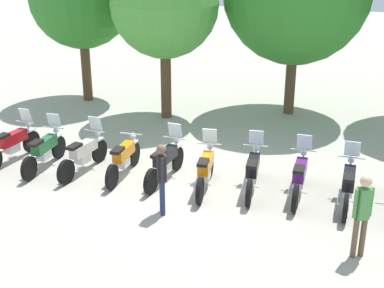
# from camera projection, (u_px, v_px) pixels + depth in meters

# --- Properties ---
(ground_plane) EXTENTS (80.00, 80.00, 0.00)m
(ground_plane) POSITION_uv_depth(u_px,v_px,m) (186.00, 184.00, 13.09)
(ground_plane) COLOR #ADA899
(motorcycle_0) EXTENTS (0.62, 2.19, 1.37)m
(motorcycle_0) POSITION_uv_depth(u_px,v_px,m) (13.00, 143.00, 14.32)
(motorcycle_0) COLOR black
(motorcycle_0) RESTS_ON ground_plane
(motorcycle_1) EXTENTS (0.62, 2.19, 1.37)m
(motorcycle_1) POSITION_uv_depth(u_px,v_px,m) (45.00, 150.00, 13.86)
(motorcycle_1) COLOR black
(motorcycle_1) RESTS_ON ground_plane
(motorcycle_2) EXTENTS (0.62, 2.19, 1.37)m
(motorcycle_2) POSITION_uv_depth(u_px,v_px,m) (84.00, 154.00, 13.63)
(motorcycle_2) COLOR black
(motorcycle_2) RESTS_ON ground_plane
(motorcycle_3) EXTENTS (0.62, 2.19, 0.99)m
(motorcycle_3) POSITION_uv_depth(u_px,v_px,m) (124.00, 158.00, 13.38)
(motorcycle_3) COLOR black
(motorcycle_3) RESTS_ON ground_plane
(motorcycle_4) EXTENTS (0.62, 2.19, 1.37)m
(motorcycle_4) POSITION_uv_depth(u_px,v_px,m) (165.00, 162.00, 13.12)
(motorcycle_4) COLOR black
(motorcycle_4) RESTS_ON ground_plane
(motorcycle_5) EXTENTS (0.62, 2.18, 1.37)m
(motorcycle_5) POSITION_uv_depth(u_px,v_px,m) (206.00, 169.00, 12.68)
(motorcycle_5) COLOR black
(motorcycle_5) RESTS_ON ground_plane
(motorcycle_6) EXTENTS (0.62, 2.19, 1.37)m
(motorcycle_6) POSITION_uv_depth(u_px,v_px,m) (253.00, 171.00, 12.57)
(motorcycle_6) COLOR black
(motorcycle_6) RESTS_ON ground_plane
(motorcycle_7) EXTENTS (0.62, 2.19, 1.37)m
(motorcycle_7) POSITION_uv_depth(u_px,v_px,m) (300.00, 176.00, 12.29)
(motorcycle_7) COLOR black
(motorcycle_7) RESTS_ON ground_plane
(motorcycle_8) EXTENTS (0.62, 2.19, 1.37)m
(motorcycle_8) POSITION_uv_depth(u_px,v_px,m) (348.00, 184.00, 11.87)
(motorcycle_8) COLOR black
(motorcycle_8) RESTS_ON ground_plane
(person_0) EXTENTS (0.38, 0.31, 1.71)m
(person_0) POSITION_uv_depth(u_px,v_px,m) (362.00, 210.00, 9.69)
(person_0) COLOR brown
(person_0) RESTS_ON ground_plane
(person_1) EXTENTS (0.29, 0.39, 1.65)m
(person_1) POSITION_uv_depth(u_px,v_px,m) (162.00, 174.00, 11.32)
(person_1) COLOR #232D4C
(person_1) RESTS_ON ground_plane
(tree_1) EXTENTS (3.57, 3.57, 5.65)m
(tree_1) POSITION_uv_depth(u_px,v_px,m) (165.00, 4.00, 16.86)
(tree_1) COLOR brown
(tree_1) RESTS_ON ground_plane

